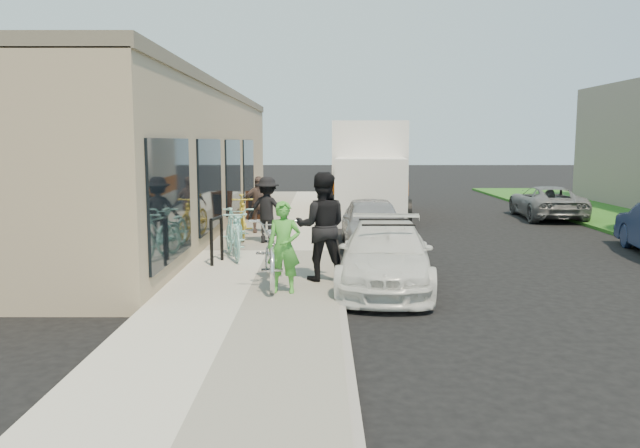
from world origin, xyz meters
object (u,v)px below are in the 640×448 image
object	(u,v)px
far_car_gray	(546,202)
bystander_a	(267,210)
sedan_silver	(372,222)
moving_truck	(369,174)
man_standing	(322,226)
cruiser_bike_a	(233,234)
bystander_b	(258,204)
sedan_white	(385,255)
cruiser_bike_b	(239,228)
sandwich_board	(255,205)
tandem_bike	(273,249)
cruiser_bike_c	(242,216)
bike_rack	(217,235)
woman_rider	(284,247)

from	to	relation	value
far_car_gray	bystander_a	distance (m)	11.02
sedan_silver	moving_truck	bearing A→B (deg)	86.33
man_standing	sedan_silver	bearing A→B (deg)	-105.91
cruiser_bike_a	bystander_b	size ratio (longest dim) A/B	1.14
sedan_silver	bystander_b	world-z (taller)	bystander_b
sedan_white	sedan_silver	world-z (taller)	sedan_silver
sedan_white	far_car_gray	world-z (taller)	sedan_white
man_standing	cruiser_bike_b	size ratio (longest dim) A/B	1.00
sandwich_board	cruiser_bike_a	world-z (taller)	cruiser_bike_a
tandem_bike	cruiser_bike_c	size ratio (longest dim) A/B	1.24
bike_rack	cruiser_bike_c	distance (m)	3.38
far_car_gray	cruiser_bike_b	xyz separation A→B (m)	(-9.69, -7.20, 0.10)
sandwich_board	cruiser_bike_a	bearing A→B (deg)	-99.61
sedan_white	man_standing	size ratio (longest dim) A/B	2.15
sedan_white	tandem_bike	xyz separation A→B (m)	(-2.03, -0.33, 0.17)
sedan_silver	tandem_bike	bearing A→B (deg)	-114.47
man_standing	cruiser_bike_b	distance (m)	3.73
moving_truck	woman_rider	size ratio (longest dim) A/B	4.54
bike_rack	sandwich_board	size ratio (longest dim) A/B	1.07
sedan_white	bystander_a	world-z (taller)	bystander_a
woman_rider	moving_truck	bearing A→B (deg)	82.48
bike_rack	cruiser_bike_c	size ratio (longest dim) A/B	0.51
sandwich_board	bystander_b	size ratio (longest dim) A/B	0.58
woman_rider	bystander_a	world-z (taller)	bystander_a
tandem_bike	bystander_a	world-z (taller)	bystander_a
far_car_gray	cruiser_bike_a	world-z (taller)	cruiser_bike_a
cruiser_bike_c	bystander_a	world-z (taller)	bystander_a
sedan_silver	sandwich_board	bearing A→B (deg)	127.67
bike_rack	sedan_silver	world-z (taller)	sedan_silver
tandem_bike	cruiser_bike_a	size ratio (longest dim) A/B	1.31
bike_rack	sedan_white	size ratio (longest dim) A/B	0.23
woman_rider	cruiser_bike_c	world-z (taller)	woman_rider
woman_rider	bystander_a	distance (m)	5.19
far_car_gray	moving_truck	bearing A→B (deg)	-6.58
moving_truck	bystander_a	xyz separation A→B (m)	(-3.06, -7.31, -0.51)
bike_rack	cruiser_bike_a	bearing A→B (deg)	64.56
sedan_silver	woman_rider	world-z (taller)	woman_rider
far_car_gray	cruiser_bike_a	distance (m)	12.73
man_standing	cruiser_bike_b	xyz separation A→B (m)	(-1.91, 3.17, -0.47)
sedan_silver	cruiser_bike_c	bearing A→B (deg)	170.94
moving_truck	cruiser_bike_a	bearing A→B (deg)	-107.77
sedan_white	sedan_silver	bearing A→B (deg)	94.53
bystander_a	bystander_b	bearing A→B (deg)	-61.76
sandwich_board	far_car_gray	xyz separation A→B (m)	(9.93, 1.52, -0.05)
sandwich_board	moving_truck	xyz separation A→B (m)	(3.88, 2.64, 0.87)
cruiser_bike_b	bystander_b	xyz separation A→B (m)	(0.16, 2.81, 0.26)
cruiser_bike_b	cruiser_bike_c	bearing A→B (deg)	88.62
tandem_bike	cruiser_bike_a	bearing A→B (deg)	108.41
cruiser_bike_b	bystander_b	bearing A→B (deg)	80.43
bike_rack	far_car_gray	bearing A→B (deg)	41.51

